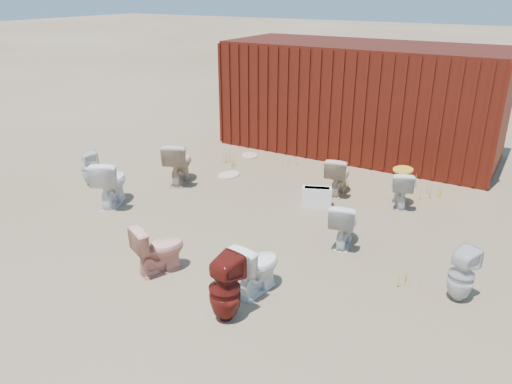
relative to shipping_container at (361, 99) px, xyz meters
The scene contains 22 objects.
ground 5.34m from the shipping_container, 90.00° to the right, with size 100.00×100.00×0.00m, color brown.
shipping_container is the anchor object (origin of this frame).
toilet_front_a 5.87m from the shipping_container, 116.04° to the right, with size 0.46×0.82×0.83m, color white.
toilet_front_pink 6.56m from the shipping_container, 93.15° to the right, with size 0.39×0.68×0.69m, color #E89986.
toilet_front_c 4.84m from the shipping_container, 72.22° to the right, with size 0.38×0.67×0.69m, color silver.
toilet_front_maroon 7.03m from the shipping_container, 81.97° to the right, with size 0.36×0.37×0.81m, color #5F1510.
toilet_front_e 6.37m from the shipping_container, 81.04° to the right, with size 0.39×0.68×0.70m, color white.
toilet_back_a 6.03m from the shipping_container, 127.11° to the right, with size 0.30×0.31×0.67m, color silver.
toilet_back_beige_left 4.46m from the shipping_container, 120.39° to the right, with size 0.46×0.80×0.82m, color #C7B091.
toilet_back_beige_right 2.94m from the shipping_container, 77.08° to the right, with size 0.40×0.70×0.71m, color beige.
toilet_back_yellowlid 3.36m from the shipping_container, 56.75° to the right, with size 0.36×0.64×0.65m, color silver.
toilet_back_e 6.11m from the shipping_container, 58.19° to the right, with size 0.31×0.32×0.69m, color silver.
yellow_lid 3.29m from the shipping_container, 56.75° to the right, with size 0.33×0.41×0.03m, color gold.
loose_tank 3.67m from the shipping_container, 80.99° to the right, with size 0.50×0.20×0.35m, color white.
loose_lid_near 3.60m from the shipping_container, 118.21° to the right, with size 0.38×0.49×0.02m, color beige.
loose_lid_far 2.81m from the shipping_container, 138.18° to the right, with size 0.36×0.47×0.02m, color #CDB394.
weed_clump_a 3.29m from the shipping_container, 128.85° to the right, with size 0.36×0.36×0.34m, color #A7AB44.
weed_clump_b 2.69m from the shipping_container, 75.68° to the right, with size 0.32×0.32×0.25m, color #A7AB44.
weed_clump_c 3.22m from the shipping_container, 44.02° to the right, with size 0.36×0.36×0.35m, color #A7AB44.
weed_clump_d 2.29m from the shipping_container, 115.41° to the right, with size 0.30×0.30×0.25m, color #A7AB44.
weed_clump_e 2.67m from the shipping_container, 47.57° to the right, with size 0.34×0.34×0.27m, color #A7AB44.
weed_clump_f 5.89m from the shipping_container, 63.19° to the right, with size 0.28×0.28×0.21m, color #A7AB44.
Camera 1 is at (3.71, -5.61, 3.54)m, focal length 35.00 mm.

